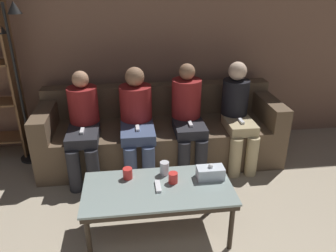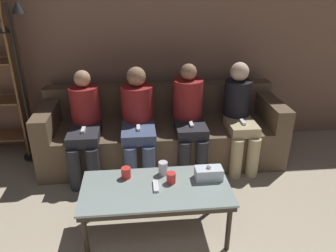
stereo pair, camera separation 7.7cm
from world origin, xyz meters
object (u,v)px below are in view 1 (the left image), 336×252
object	(u,v)px
standing_lamp	(17,69)
seated_person_left_end	(83,123)
tissue_box	(210,173)
game_remote	(158,186)
cup_near_right	(173,178)
coffee_table	(158,192)
seated_person_right_end	(237,113)
couch	(161,133)
seated_person_mid_left	(137,118)
cup_far_center	(128,173)
seated_person_mid_right	(188,114)
cup_near_left	(164,168)

from	to	relation	value
standing_lamp	seated_person_left_end	bearing A→B (deg)	-29.26
tissue_box	game_remote	size ratio (longest dim) A/B	1.47
cup_near_right	tissue_box	world-z (taller)	tissue_box
tissue_box	standing_lamp	bearing A→B (deg)	142.70
coffee_table	seated_person_left_end	distance (m)	1.26
seated_person_right_end	cup_near_right	bearing A→B (deg)	-130.18
couch	cup_near_right	bearing A→B (deg)	-91.49
standing_lamp	seated_person_mid_left	distance (m)	1.35
couch	cup_far_center	xyz separation A→B (m)	(-0.39, -1.12, 0.20)
coffee_table	seated_person_mid_right	xyz separation A→B (m)	(0.43, 1.08, 0.20)
standing_lamp	seated_person_right_end	size ratio (longest dim) A/B	1.54
standing_lamp	seated_person_right_end	distance (m)	2.39
cup_far_center	seated_person_mid_left	world-z (taller)	seated_person_mid_left
coffee_table	standing_lamp	bearing A→B (deg)	133.10
standing_lamp	seated_person_mid_left	world-z (taller)	standing_lamp
tissue_box	game_remote	world-z (taller)	tissue_box
seated_person_mid_right	standing_lamp	bearing A→B (deg)	168.81
seated_person_left_end	cup_far_center	bearing A→B (deg)	-64.02
couch	seated_person_left_end	xyz separation A→B (m)	(-0.83, -0.23, 0.28)
cup_far_center	game_remote	xyz separation A→B (m)	(0.23, -0.16, -0.04)
cup_near_right	game_remote	xyz separation A→B (m)	(-0.13, -0.05, -0.03)
seated_person_mid_right	seated_person_left_end	bearing A→B (deg)	-178.72
seated_person_mid_right	seated_person_right_end	size ratio (longest dim) A/B	1.00
game_remote	seated_person_mid_left	distance (m)	1.08
game_remote	seated_person_left_end	world-z (taller)	seated_person_left_end
seated_person_mid_left	seated_person_mid_right	distance (m)	0.55
couch	seated_person_mid_left	xyz separation A→B (m)	(-0.28, -0.22, 0.30)
couch	standing_lamp	distance (m)	1.69
tissue_box	seated_person_right_end	xyz separation A→B (m)	(0.55, 0.99, 0.10)
cup_near_right	seated_person_mid_left	bearing A→B (deg)	103.49
cup_near_left	seated_person_right_end	distance (m)	1.27
cup_near_right	game_remote	bearing A→B (deg)	-157.39
seated_person_mid_left	seated_person_mid_right	bearing A→B (deg)	1.16
couch	seated_person_right_end	distance (m)	0.90
seated_person_mid_right	seated_person_right_end	distance (m)	0.55
standing_lamp	tissue_box	bearing A→B (deg)	-37.30
tissue_box	game_remote	bearing A→B (deg)	-169.92
tissue_box	standing_lamp	distance (m)	2.30
cup_far_center	seated_person_left_end	size ratio (longest dim) A/B	0.08
cup_near_right	cup_far_center	distance (m)	0.37
coffee_table	standing_lamp	xyz separation A→B (m)	(-1.33, 1.43, 0.66)
couch	seated_person_mid_left	bearing A→B (deg)	-141.56
coffee_table	seated_person_right_end	distance (m)	1.46
game_remote	seated_person_mid_left	bearing A→B (deg)	96.23
seated_person_left_end	cup_near_left	bearing A→B (deg)	-49.58
couch	cup_far_center	size ratio (longest dim) A/B	29.02
cup_near_right	standing_lamp	xyz separation A→B (m)	(-1.46, 1.37, 0.57)
seated_person_left_end	seated_person_mid_right	distance (m)	1.10
seated_person_mid_left	seated_person_right_end	bearing A→B (deg)	0.13
tissue_box	seated_person_mid_left	bearing A→B (deg)	119.21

